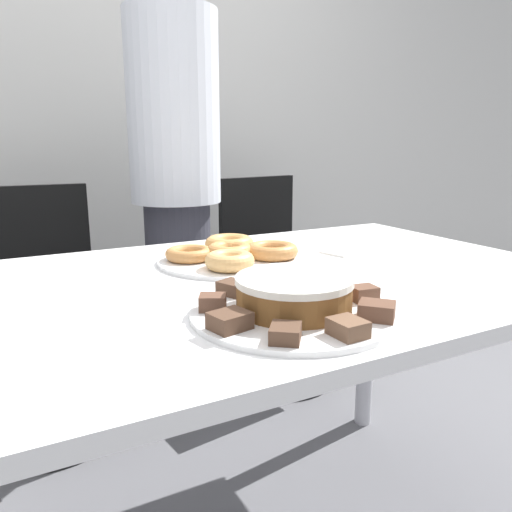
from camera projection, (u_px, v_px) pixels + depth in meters
The scene contains 23 objects.
wall_back at pixel (84, 85), 2.28m from camera, with size 8.00×0.05×2.60m.
table at pixel (230, 320), 1.09m from camera, with size 1.60×0.91×0.76m.
person_standing at pixel (176, 185), 1.83m from camera, with size 0.33×0.33×1.69m.
office_chair_left at pixel (43, 321), 1.78m from camera, with size 0.45×0.45×0.90m.
office_chair_right at pixel (277, 285), 2.22m from camera, with size 0.50×0.50×0.90m.
plate_cake at pixel (294, 312), 0.86m from camera, with size 0.36×0.36×0.01m.
plate_donuts at pixel (230, 260), 1.23m from camera, with size 0.35×0.35×0.01m.
frosted_cake at pixel (294, 293), 0.85m from camera, with size 0.20×0.20×0.06m.
lamington_0 at pixel (276, 282), 0.99m from camera, with size 0.06×0.07×0.02m.
lamington_1 at pixel (233, 288), 0.94m from camera, with size 0.06×0.06×0.02m.
lamington_2 at pixel (213, 302), 0.85m from camera, with size 0.06×0.05×0.03m.
lamington_3 at pixel (230, 321), 0.76m from camera, with size 0.07×0.06×0.03m.
lamington_4 at pixel (285, 333), 0.72m from camera, with size 0.07×0.07×0.02m.
lamington_5 at pixel (348, 328), 0.74m from camera, with size 0.05×0.06×0.03m.
lamington_6 at pixel (377, 311), 0.81m from camera, with size 0.07×0.07×0.03m.
lamington_7 at pixel (364, 293), 0.90m from camera, with size 0.05×0.04×0.03m.
lamington_8 at pixel (324, 284), 0.97m from camera, with size 0.07×0.07×0.02m.
donut_0 at pixel (230, 251), 1.23m from camera, with size 0.11×0.11×0.04m.
donut_1 at pixel (230, 261), 1.12m from camera, with size 0.11×0.11×0.04m.
donut_2 at pixel (272, 251), 1.24m from camera, with size 0.13×0.13×0.03m.
donut_3 at pixel (229, 244), 1.31m from camera, with size 0.13×0.13×0.04m.
donut_4 at pixel (189, 254), 1.21m from camera, with size 0.12×0.12×0.03m.
napkin at pixel (343, 252), 1.34m from camera, with size 0.12×0.11×0.01m.
Camera 1 is at (-0.43, -0.93, 1.05)m, focal length 35.00 mm.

